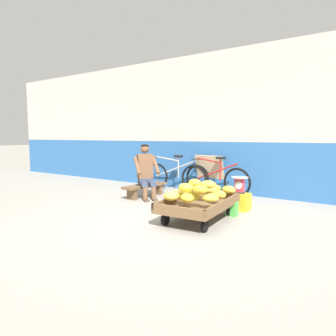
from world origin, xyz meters
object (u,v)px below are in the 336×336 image
weighing_scale (240,185)px  sign_board (210,173)px  plastic_crate (239,202)px  shopping_bag (232,209)px  low_bench (145,188)px  bicycle_far_left (216,179)px  banana_cart (199,205)px  vendor_seated (146,171)px  bicycle_near_left (174,176)px

weighing_scale → sign_board: 1.82m
plastic_crate → shopping_bag: (0.06, -0.46, -0.03)m
low_bench → bicycle_far_left: 1.61m
sign_board → shopping_bag: size_ratio=3.62×
banana_cart → low_bench: (-1.85, 0.98, -0.04)m
vendor_seated → weighing_scale: vendor_seated is taller
shopping_bag → vendor_seated: bearing=169.5°
banana_cart → bicycle_far_left: 2.22m
vendor_seated → shopping_bag: 2.19m
weighing_scale → bicycle_far_left: size_ratio=0.18×
bicycle_near_left → shopping_bag: bearing=-35.4°
low_bench → shopping_bag: low_bench is taller
vendor_seated → weighing_scale: 2.06m
bicycle_near_left → vendor_seated: bearing=-90.7°
low_bench → bicycle_far_left: bicycle_far_left is taller
plastic_crate → sign_board: sign_board is taller
bicycle_near_left → sign_board: size_ratio=1.90×
sign_board → shopping_bag: sign_board is taller
banana_cart → weighing_scale: size_ratio=4.97×
vendor_seated → bicycle_near_left: 1.12m
sign_board → bicycle_near_left: bearing=-158.6°
low_bench → bicycle_near_left: size_ratio=0.68×
bicycle_near_left → bicycle_far_left: bearing=4.2°
weighing_scale → bicycle_far_left: (-0.97, 1.11, -0.10)m
weighing_scale → banana_cart: bearing=-105.1°
bicycle_far_left → sign_board: (-0.26, 0.24, 0.08)m
banana_cart → vendor_seated: bearing=152.6°
banana_cart → bicycle_far_left: (-0.70, 2.10, 0.11)m
vendor_seated → bicycle_far_left: size_ratio=0.69×
weighing_scale → bicycle_far_left: bicycle_far_left is taller
bicycle_far_left → shopping_bag: 1.89m
weighing_scale → sign_board: size_ratio=0.35×
banana_cart → vendor_seated: (-1.79, 0.93, 0.33)m
vendor_seated → plastic_crate: vendor_seated is taller
low_bench → shopping_bag: size_ratio=4.70×
low_bench → shopping_bag: 2.23m
low_bench → weighing_scale: 2.14m
plastic_crate → bicycle_far_left: bicycle_far_left is taller
bicycle_near_left → sign_board: sign_board is taller
bicycle_far_left → shopping_bag: size_ratio=6.91×
bicycle_far_left → shopping_bag: bicycle_far_left is taller
bicycle_near_left → sign_board: (0.81, 0.32, 0.08)m
banana_cart → bicycle_far_left: bearing=108.5°
banana_cart → vendor_seated: size_ratio=1.31×
vendor_seated → bicycle_near_left: (0.01, 1.10, -0.21)m
weighing_scale → bicycle_far_left: bearing=131.3°
bicycle_near_left → shopping_bag: size_ratio=6.90×
sign_board → bicycle_far_left: bearing=-42.0°
plastic_crate → shopping_bag: bearing=-83.0°
vendor_seated → bicycle_far_left: 1.61m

